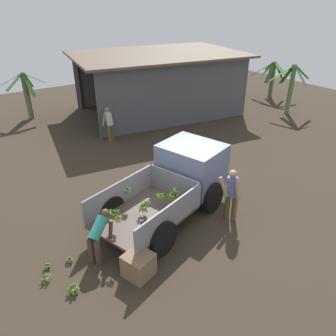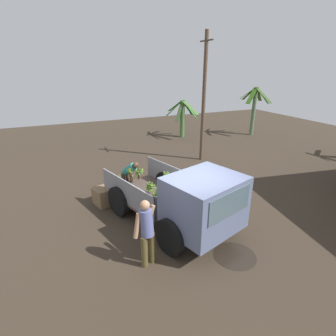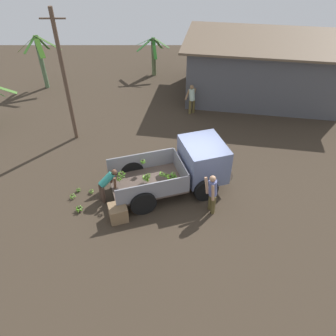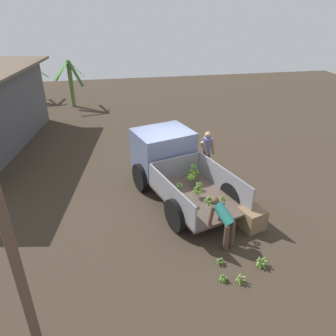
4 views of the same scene
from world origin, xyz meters
name	(u,v)px [view 1 (image 1 of 4)]	position (x,y,z in m)	size (l,w,h in m)	color
ground	(184,204)	(0.00, 0.00, 0.00)	(36.00, 36.00, 0.00)	#3A2F23
mud_patch_0	(201,184)	(1.30, 0.68, 0.00)	(1.10, 1.10, 0.01)	#2B231B
cargo_truck	(183,175)	(-0.01, 0.08, 1.05)	(4.86, 3.16, 1.93)	brown
warehouse_shed	(165,69)	(5.05, 8.55, 2.40)	(10.06, 7.64, 3.32)	#4E4F54
banana_palm_1	(291,88)	(10.59, 4.10, 1.49)	(2.32, 1.72, 2.76)	#577B3A
banana_palm_2	(27,95)	(-1.92, 11.62, 1.35)	(2.20, 2.06, 2.52)	#5E6E46
banana_palm_4	(272,78)	(12.41, 6.88, 1.30)	(1.96, 2.62, 2.34)	#57653C
person_foreground_visitor	(232,193)	(0.65, -1.45, 0.96)	(0.54, 0.68, 1.72)	brown
person_worker_loading	(98,234)	(-3.30, -0.77, 0.78)	(0.77, 0.73, 1.32)	#4B372C
person_bystander_near_shed	(109,122)	(0.35, 6.23, 0.91)	(0.66, 0.52, 1.64)	brown
banana_bunch_on_ground_0	(73,288)	(-4.32, -1.46, 0.13)	(0.29, 0.30, 0.24)	#4A4330
banana_bunch_on_ground_1	(69,259)	(-4.05, -0.47, 0.10)	(0.20, 0.20, 0.17)	#4E4632
banana_bunch_on_ground_2	(47,266)	(-4.59, -0.35, 0.08)	(0.18, 0.18, 0.16)	#47402E
banana_bunch_on_ground_3	(46,277)	(-4.73, -0.75, 0.11)	(0.24, 0.27, 0.20)	brown
wooden_crate_0	(139,265)	(-2.78, -1.84, 0.31)	(0.65, 0.65, 0.62)	brown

